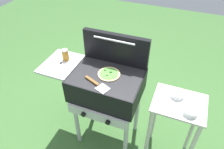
% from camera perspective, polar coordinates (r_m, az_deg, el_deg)
% --- Properties ---
extents(ground_plane, '(8.00, 8.00, 0.00)m').
position_cam_1_polar(ground_plane, '(2.55, -1.08, -15.77)').
color(ground_plane, '#38602D').
extents(grill, '(0.96, 0.53, 0.90)m').
position_cam_1_polar(grill, '(1.98, -1.77, -3.28)').
color(grill, black).
rests_on(grill, ground_plane).
extents(grill_lid_open, '(0.63, 0.08, 0.30)m').
position_cam_1_polar(grill_lid_open, '(1.95, 0.98, 7.08)').
color(grill_lid_open, black).
rests_on(grill_lid_open, grill).
extents(pizza_veggie, '(0.20, 0.20, 0.04)m').
position_cam_1_polar(pizza_veggie, '(1.88, -0.82, 0.17)').
color(pizza_veggie, '#E0C17F').
rests_on(pizza_veggie, grill).
extents(sauce_jar, '(0.06, 0.06, 0.11)m').
position_cam_1_polar(sauce_jar, '(2.08, -12.52, 5.26)').
color(sauce_jar, '#B77A1E').
rests_on(sauce_jar, grill).
extents(spatula, '(0.26, 0.15, 0.02)m').
position_cam_1_polar(spatula, '(1.78, -4.27, -2.58)').
color(spatula, '#B7BABF').
rests_on(spatula, grill).
extents(prep_table, '(0.44, 0.36, 0.80)m').
position_cam_1_polar(prep_table, '(2.03, 16.56, -11.80)').
color(prep_table, beige).
rests_on(prep_table, ground_plane).
extents(topping_bowl_near, '(0.11, 0.11, 0.04)m').
position_cam_1_polar(topping_bowl_near, '(1.89, 17.17, -5.21)').
color(topping_bowl_near, silver).
rests_on(topping_bowl_near, prep_table).
extents(topping_bowl_far, '(0.11, 0.11, 0.04)m').
position_cam_1_polar(topping_bowl_far, '(1.78, 20.34, -9.49)').
color(topping_bowl_far, silver).
rests_on(topping_bowl_far, prep_table).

